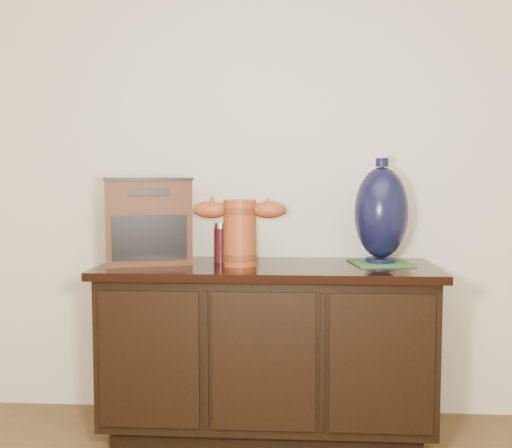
# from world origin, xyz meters

# --- Properties ---
(sideboard) EXTENTS (1.46, 0.56, 0.75)m
(sideboard) POSITION_xyz_m (0.00, 2.23, 0.39)
(sideboard) COLOR black
(sideboard) RESTS_ON ground
(terracotta_vessel) EXTENTS (0.40, 0.15, 0.29)m
(terracotta_vessel) POSITION_xyz_m (-0.12, 2.20, 0.92)
(terracotta_vessel) COLOR #98441B
(terracotta_vessel) RESTS_ON sideboard
(tv_radio) EXTENTS (0.45, 0.40, 0.38)m
(tv_radio) POSITION_xyz_m (-0.54, 2.28, 0.95)
(tv_radio) COLOR #3F200F
(tv_radio) RESTS_ON sideboard
(green_mat) EXTENTS (0.28, 0.28, 0.01)m
(green_mat) POSITION_xyz_m (0.50, 2.30, 0.76)
(green_mat) COLOR #2C632C
(green_mat) RESTS_ON sideboard
(lamp_base) EXTENTS (0.27, 0.27, 0.46)m
(lamp_base) POSITION_xyz_m (0.50, 2.30, 0.98)
(lamp_base) COLOR black
(lamp_base) RESTS_ON green_mat
(spray_can) EXTENTS (0.06, 0.06, 0.18)m
(spray_can) POSITION_xyz_m (-0.21, 2.32, 0.84)
(spray_can) COLOR maroon
(spray_can) RESTS_ON sideboard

